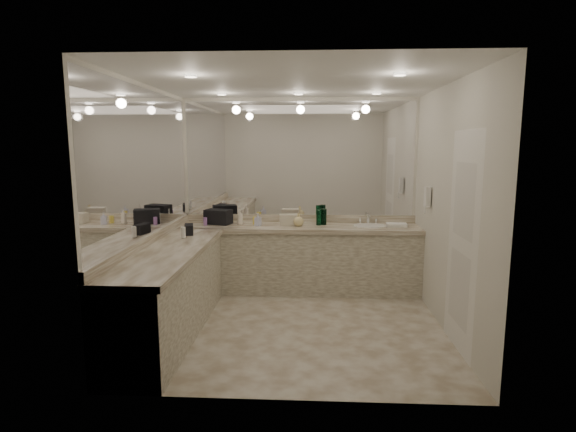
# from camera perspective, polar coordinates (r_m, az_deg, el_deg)

# --- Properties ---
(floor) EXTENTS (3.20, 3.20, 0.00)m
(floor) POSITION_cam_1_polar(r_m,az_deg,el_deg) (5.10, 0.93, -13.59)
(floor) COLOR beige
(floor) RESTS_ON ground
(ceiling) EXTENTS (3.20, 3.20, 0.00)m
(ceiling) POSITION_cam_1_polar(r_m,az_deg,el_deg) (4.76, 1.01, 16.72)
(ceiling) COLOR white
(ceiling) RESTS_ON floor
(wall_back) EXTENTS (3.20, 0.02, 2.60)m
(wall_back) POSITION_cam_1_polar(r_m,az_deg,el_deg) (6.25, 1.44, 2.90)
(wall_back) COLOR beige
(wall_back) RESTS_ON floor
(wall_left) EXTENTS (0.02, 3.00, 2.60)m
(wall_left) POSITION_cam_1_polar(r_m,az_deg,el_deg) (5.07, -17.41, 1.11)
(wall_left) COLOR beige
(wall_left) RESTS_ON floor
(wall_right) EXTENTS (0.02, 3.00, 2.60)m
(wall_right) POSITION_cam_1_polar(r_m,az_deg,el_deg) (4.97, 19.73, 0.84)
(wall_right) COLOR beige
(wall_right) RESTS_ON floor
(vanity_back_base) EXTENTS (3.20, 0.60, 0.84)m
(vanity_back_base) POSITION_cam_1_polar(r_m,az_deg,el_deg) (6.11, 1.33, -5.63)
(vanity_back_base) COLOR beige
(vanity_back_base) RESTS_ON floor
(vanity_back_top) EXTENTS (3.20, 0.64, 0.06)m
(vanity_back_top) POSITION_cam_1_polar(r_m,az_deg,el_deg) (6.00, 1.35, -1.50)
(vanity_back_top) COLOR beige
(vanity_back_top) RESTS_ON vanity_back_base
(vanity_left_base) EXTENTS (0.60, 2.40, 0.84)m
(vanity_left_base) POSITION_cam_1_polar(r_m,az_deg,el_deg) (4.89, -14.81, -9.65)
(vanity_left_base) COLOR beige
(vanity_left_base) RESTS_ON floor
(vanity_left_top) EXTENTS (0.64, 2.42, 0.06)m
(vanity_left_top) POSITION_cam_1_polar(r_m,az_deg,el_deg) (4.77, -14.91, -4.52)
(vanity_left_top) COLOR beige
(vanity_left_top) RESTS_ON vanity_left_base
(backsplash_back) EXTENTS (3.20, 0.04, 0.10)m
(backsplash_back) POSITION_cam_1_polar(r_m,az_deg,el_deg) (6.28, 1.42, -0.30)
(backsplash_back) COLOR beige
(backsplash_back) RESTS_ON vanity_back_top
(backsplash_left) EXTENTS (0.04, 3.00, 0.10)m
(backsplash_left) POSITION_cam_1_polar(r_m,az_deg,el_deg) (5.12, -17.02, -2.78)
(backsplash_left) COLOR beige
(backsplash_left) RESTS_ON vanity_left_top
(mirror_back) EXTENTS (3.12, 0.01, 1.55)m
(mirror_back) POSITION_cam_1_polar(r_m,az_deg,el_deg) (6.21, 1.45, 7.25)
(mirror_back) COLOR white
(mirror_back) RESTS_ON wall_back
(mirror_left) EXTENTS (0.01, 2.92, 1.55)m
(mirror_left) POSITION_cam_1_polar(r_m,az_deg,el_deg) (5.03, -17.53, 6.47)
(mirror_left) COLOR white
(mirror_left) RESTS_ON wall_left
(sink) EXTENTS (0.44, 0.44, 0.03)m
(sink) POSITION_cam_1_polar(r_m,az_deg,el_deg) (6.06, 10.37, -1.30)
(sink) COLOR white
(sink) RESTS_ON vanity_back_top
(faucet) EXTENTS (0.24, 0.16, 0.14)m
(faucet) POSITION_cam_1_polar(r_m,az_deg,el_deg) (6.25, 10.14, -0.29)
(faucet) COLOR silver
(faucet) RESTS_ON vanity_back_top
(wall_phone) EXTENTS (0.06, 0.10, 0.24)m
(wall_phone) POSITION_cam_1_polar(r_m,az_deg,el_deg) (5.62, 17.28, 2.35)
(wall_phone) COLOR white
(wall_phone) RESTS_ON wall_right
(door) EXTENTS (0.02, 0.82, 2.10)m
(door) POSITION_cam_1_polar(r_m,az_deg,el_deg) (4.54, 21.21, -3.17)
(door) COLOR white
(door) RESTS_ON wall_right
(black_toiletry_bag) EXTENTS (0.39, 0.30, 0.19)m
(black_toiletry_bag) POSITION_cam_1_polar(r_m,az_deg,el_deg) (6.17, -8.84, -0.11)
(black_toiletry_bag) COLOR black
(black_toiletry_bag) RESTS_ON vanity_back_top
(black_bag_spill) EXTENTS (0.15, 0.23, 0.12)m
(black_bag_spill) POSITION_cam_1_polar(r_m,az_deg,el_deg) (5.52, -12.46, -1.67)
(black_bag_spill) COLOR black
(black_bag_spill) RESTS_ON vanity_left_top
(cream_cosmetic_case) EXTENTS (0.26, 0.17, 0.14)m
(cream_cosmetic_case) POSITION_cam_1_polar(r_m,az_deg,el_deg) (6.02, 0.09, -0.50)
(cream_cosmetic_case) COLOR beige
(cream_cosmetic_case) RESTS_ON vanity_back_top
(hand_towel) EXTENTS (0.28, 0.20, 0.04)m
(hand_towel) POSITION_cam_1_polar(r_m,az_deg,el_deg) (6.10, 13.62, -1.09)
(hand_towel) COLOR white
(hand_towel) RESTS_ON vanity_back_top
(lotion_left) EXTENTS (0.05, 0.05, 0.12)m
(lotion_left) POSITION_cam_1_polar(r_m,az_deg,el_deg) (5.29, -13.16, -2.12)
(lotion_left) COLOR white
(lotion_left) RESTS_ON vanity_left_top
(soap_bottle_a) EXTENTS (0.09, 0.09, 0.20)m
(soap_bottle_a) POSITION_cam_1_polar(r_m,az_deg,el_deg) (6.07, -6.10, -0.17)
(soap_bottle_a) COLOR white
(soap_bottle_a) RESTS_ON vanity_back_top
(soap_bottle_b) EXTENTS (0.09, 0.10, 0.17)m
(soap_bottle_b) POSITION_cam_1_polar(r_m,az_deg,el_deg) (5.97, -3.85, -0.45)
(soap_bottle_b) COLOR silver
(soap_bottle_b) RESTS_ON vanity_back_top
(soap_bottle_c) EXTENTS (0.17, 0.17, 0.18)m
(soap_bottle_c) POSITION_cam_1_polar(r_m,az_deg,el_deg) (5.95, 1.35, -0.44)
(soap_bottle_c) COLOR beige
(soap_bottle_c) RESTS_ON vanity_back_top
(green_bottle_0) EXTENTS (0.06, 0.06, 0.19)m
(green_bottle_0) POSITION_cam_1_polar(r_m,az_deg,el_deg) (6.15, 4.42, -0.11)
(green_bottle_0) COLOR #0B552C
(green_bottle_0) RESTS_ON vanity_back_top
(green_bottle_1) EXTENTS (0.07, 0.07, 0.21)m
(green_bottle_1) POSITION_cam_1_polar(r_m,az_deg,el_deg) (6.06, 4.58, -0.11)
(green_bottle_1) COLOR #0B552C
(green_bottle_1) RESTS_ON vanity_back_top
(green_bottle_2) EXTENTS (0.07, 0.07, 0.21)m
(green_bottle_2) POSITION_cam_1_polar(r_m,az_deg,el_deg) (6.07, 4.41, -0.11)
(green_bottle_2) COLOR #0B552C
(green_bottle_2) RESTS_ON vanity_back_top
(green_bottle_3) EXTENTS (0.07, 0.07, 0.20)m
(green_bottle_3) POSITION_cam_1_polar(r_m,az_deg,el_deg) (6.03, 3.93, -0.21)
(green_bottle_3) COLOR #0B552C
(green_bottle_3) RESTS_ON vanity_back_top
(amenity_bottle_0) EXTENTS (0.07, 0.07, 0.10)m
(amenity_bottle_0) POSITION_cam_1_polar(r_m,az_deg,el_deg) (6.10, -4.21, -0.58)
(amenity_bottle_0) COLOR #F2D84C
(amenity_bottle_0) RESTS_ON vanity_back_top
(amenity_bottle_1) EXTENTS (0.05, 0.05, 0.07)m
(amenity_bottle_1) POSITION_cam_1_polar(r_m,az_deg,el_deg) (6.04, 0.94, -0.82)
(amenity_bottle_1) COLOR silver
(amenity_bottle_1) RESTS_ON vanity_back_top
(amenity_bottle_2) EXTENTS (0.05, 0.05, 0.09)m
(amenity_bottle_2) POSITION_cam_1_polar(r_m,az_deg,el_deg) (6.21, -8.40, -0.52)
(amenity_bottle_2) COLOR white
(amenity_bottle_2) RESTS_ON vanity_back_top
(amenity_bottle_3) EXTENTS (0.04, 0.04, 0.12)m
(amenity_bottle_3) POSITION_cam_1_polar(r_m,az_deg,el_deg) (6.18, -9.27, -0.45)
(amenity_bottle_3) COLOR silver
(amenity_bottle_3) RESTS_ON vanity_back_top
(amenity_bottle_4) EXTENTS (0.05, 0.05, 0.15)m
(amenity_bottle_4) POSITION_cam_1_polar(r_m,az_deg,el_deg) (6.23, -10.14, -0.29)
(amenity_bottle_4) COLOR white
(amenity_bottle_4) RESTS_ON vanity_back_top
(amenity_bottle_5) EXTENTS (0.06, 0.06, 0.11)m
(amenity_bottle_5) POSITION_cam_1_polar(r_m,az_deg,el_deg) (6.25, -8.75, -0.37)
(amenity_bottle_5) COLOR #E57F66
(amenity_bottle_5) RESTS_ON vanity_back_top
(amenity_bottle_6) EXTENTS (0.05, 0.05, 0.11)m
(amenity_bottle_6) POSITION_cam_1_polar(r_m,az_deg,el_deg) (6.10, -10.47, -0.67)
(amenity_bottle_6) COLOR #9966B2
(amenity_bottle_6) RESTS_ON vanity_back_top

